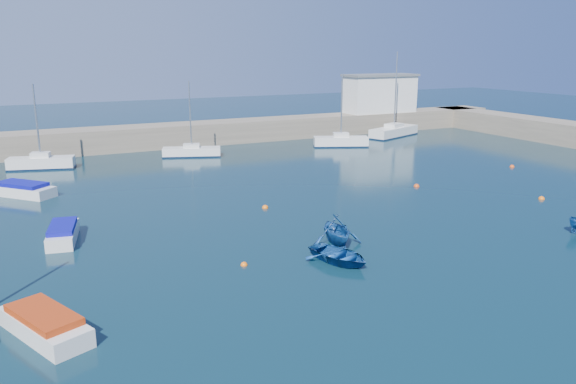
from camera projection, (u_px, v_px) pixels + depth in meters
name	position (u px, v px, depth m)	size (l,w,h in m)	color
ground	(418.00, 289.00, 27.25)	(220.00, 220.00, 0.00)	#0B2632
back_wall	(171.00, 135.00, 66.91)	(96.00, 4.50, 2.60)	#766A5A
right_arm	(529.00, 128.00, 73.58)	(4.50, 32.00, 2.60)	#766A5A
harbor_office	(380.00, 94.00, 78.81)	(10.00, 4.00, 5.00)	silver
sailboat_5	(41.00, 162.00, 54.30)	(6.30, 3.25, 8.14)	silver
sailboat_6	(192.00, 151.00, 60.60)	(6.36, 3.70, 8.05)	silver
sailboat_7	(341.00, 141.00, 66.75)	(6.58, 4.14, 8.53)	silver
sailboat_8	(394.00, 131.00, 74.49)	(8.72, 5.33, 10.95)	silver
motorboat_0	(45.00, 324.00, 22.69)	(3.45, 5.10, 1.08)	silver
motorboat_1	(63.00, 233.00, 33.93)	(2.31, 4.51, 1.05)	silver
motorboat_2	(22.00, 189.00, 44.38)	(4.99, 5.23, 1.10)	silver
dinghy_center	(339.00, 255.00, 30.57)	(2.70, 3.78, 0.78)	navy
dinghy_left	(337.00, 230.00, 33.33)	(2.91, 3.38, 1.78)	navy
buoy_0	(244.00, 265.00, 30.22)	(0.39, 0.39, 0.39)	orange
buoy_1	(416.00, 187.00, 47.46)	(0.49, 0.49, 0.49)	#E04510
buoy_2	(541.00, 199.00, 43.51)	(0.47, 0.47, 0.47)	orange
buoy_3	(265.00, 208.00, 41.09)	(0.46, 0.46, 0.46)	orange
buoy_4	(512.00, 167.00, 55.30)	(0.47, 0.47, 0.47)	#E04510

